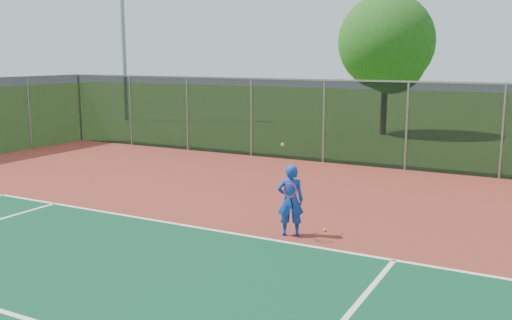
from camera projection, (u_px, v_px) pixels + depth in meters
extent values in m
plane|color=#35631C|center=(222.00, 299.00, 9.13)|extent=(120.00, 120.00, 0.00)
cube|color=maroon|center=(276.00, 260.00, 10.87)|extent=(30.00, 20.00, 0.02)
cube|color=white|center=(394.00, 260.00, 10.80)|extent=(22.00, 0.10, 0.00)
cube|color=black|center=(407.00, 126.00, 19.28)|extent=(30.00, 0.04, 3.00)
cube|color=gray|center=(409.00, 82.00, 19.01)|extent=(30.00, 0.06, 0.06)
imported|color=#123AAB|center=(290.00, 200.00, 12.22)|extent=(0.67, 0.59, 1.56)
cylinder|color=black|center=(292.00, 203.00, 11.94)|extent=(0.03, 0.15, 0.27)
torus|color=#A51414|center=(290.00, 190.00, 11.80)|extent=(0.30, 0.13, 0.29)
sphere|color=yellow|center=(282.00, 144.00, 12.22)|extent=(0.07, 0.07, 0.07)
sphere|color=yellow|center=(325.00, 230.00, 12.62)|extent=(0.07, 0.07, 0.07)
sphere|color=yellow|center=(289.00, 175.00, 18.55)|extent=(0.07, 0.07, 0.07)
cylinder|color=gray|center=(123.00, 17.00, 33.98)|extent=(0.24, 0.24, 12.40)
cylinder|color=#342413|center=(384.00, 108.00, 28.37)|extent=(0.30, 0.30, 2.64)
sphere|color=#1C5015|center=(386.00, 42.00, 27.79)|extent=(4.70, 4.70, 4.70)
sphere|color=#1C5015|center=(392.00, 60.00, 27.50)|extent=(3.23, 3.23, 3.23)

